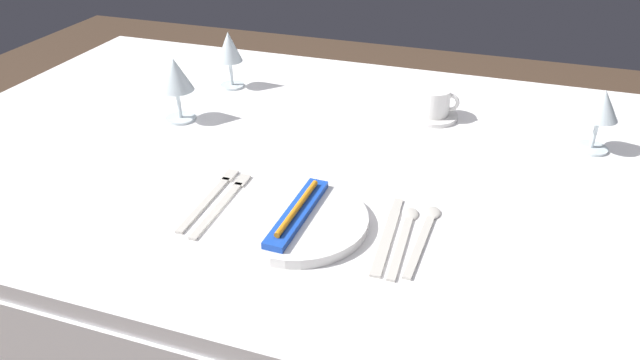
{
  "coord_description": "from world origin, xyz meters",
  "views": [
    {
      "loc": [
        0.32,
        -1.02,
        1.31
      ],
      "look_at": [
        0.03,
        -0.15,
        0.76
      ],
      "focal_mm": 32.45,
      "sensor_mm": 36.0,
      "label": 1
    }
  ],
  "objects_px": {
    "fork_outer": "(224,202)",
    "coffee_cup_left": "(434,102)",
    "spoon_soup": "(405,232)",
    "wine_glass_centre": "(229,50)",
    "spoon_dessert": "(425,231)",
    "fork_inner": "(211,196)",
    "wine_glass_right": "(601,109)",
    "toothbrush_package": "(297,212)",
    "wine_glass_left": "(175,77)",
    "dinner_knife": "(387,236)",
    "dinner_plate": "(298,220)"
  },
  "relations": [
    {
      "from": "fork_inner",
      "to": "coffee_cup_left",
      "type": "xyz_separation_m",
      "value": [
        0.33,
        0.48,
        0.04
      ]
    },
    {
      "from": "dinner_plate",
      "to": "spoon_soup",
      "type": "relative_size",
      "value": 1.19
    },
    {
      "from": "spoon_dessert",
      "to": "wine_glass_left",
      "type": "distance_m",
      "value": 0.68
    },
    {
      "from": "spoon_soup",
      "to": "spoon_dessert",
      "type": "relative_size",
      "value": 0.98
    },
    {
      "from": "fork_inner",
      "to": "wine_glass_centre",
      "type": "bearing_deg",
      "value": 111.89
    },
    {
      "from": "spoon_dessert",
      "to": "wine_glass_right",
      "type": "xyz_separation_m",
      "value": [
        0.28,
        0.4,
        0.09
      ]
    },
    {
      "from": "dinner_knife",
      "to": "spoon_dessert",
      "type": "xyz_separation_m",
      "value": [
        0.06,
        0.03,
        -0.0
      ]
    },
    {
      "from": "wine_glass_right",
      "to": "wine_glass_left",
      "type": "bearing_deg",
      "value": -170.94
    },
    {
      "from": "fork_outer",
      "to": "fork_inner",
      "type": "height_order",
      "value": "same"
    },
    {
      "from": "spoon_dessert",
      "to": "coffee_cup_left",
      "type": "xyz_separation_m",
      "value": [
        -0.06,
        0.46,
        0.04
      ]
    },
    {
      "from": "spoon_soup",
      "to": "wine_glass_centre",
      "type": "height_order",
      "value": "wine_glass_centre"
    },
    {
      "from": "wine_glass_right",
      "to": "dinner_plate",
      "type": "bearing_deg",
      "value": -137.45
    },
    {
      "from": "wine_glass_centre",
      "to": "toothbrush_package",
      "type": "bearing_deg",
      "value": -54.27
    },
    {
      "from": "wine_glass_right",
      "to": "spoon_dessert",
      "type": "bearing_deg",
      "value": -124.78
    },
    {
      "from": "wine_glass_left",
      "to": "spoon_soup",
      "type": "bearing_deg",
      "value": -25.27
    },
    {
      "from": "coffee_cup_left",
      "to": "fork_outer",
      "type": "bearing_deg",
      "value": -121.57
    },
    {
      "from": "spoon_soup",
      "to": "coffee_cup_left",
      "type": "relative_size",
      "value": 2.03
    },
    {
      "from": "coffee_cup_left",
      "to": "wine_glass_centre",
      "type": "relative_size",
      "value": 0.68
    },
    {
      "from": "fork_inner",
      "to": "wine_glass_left",
      "type": "bearing_deg",
      "value": 128.87
    },
    {
      "from": "toothbrush_package",
      "to": "fork_inner",
      "type": "relative_size",
      "value": 0.97
    },
    {
      "from": "dinner_knife",
      "to": "wine_glass_left",
      "type": "xyz_separation_m",
      "value": [
        -0.56,
        0.3,
        0.1
      ]
    },
    {
      "from": "coffee_cup_left",
      "to": "wine_glass_right",
      "type": "relative_size",
      "value": 0.75
    },
    {
      "from": "dinner_plate",
      "to": "fork_outer",
      "type": "relative_size",
      "value": 1.11
    },
    {
      "from": "spoon_soup",
      "to": "wine_glass_centre",
      "type": "bearing_deg",
      "value": 138.38
    },
    {
      "from": "dinner_knife",
      "to": "spoon_soup",
      "type": "height_order",
      "value": "spoon_soup"
    },
    {
      "from": "fork_outer",
      "to": "coffee_cup_left",
      "type": "bearing_deg",
      "value": 58.43
    },
    {
      "from": "fork_outer",
      "to": "wine_glass_right",
      "type": "xyz_separation_m",
      "value": [
        0.64,
        0.43,
        0.09
      ]
    },
    {
      "from": "dinner_knife",
      "to": "wine_glass_left",
      "type": "height_order",
      "value": "wine_glass_left"
    },
    {
      "from": "toothbrush_package",
      "to": "spoon_soup",
      "type": "bearing_deg",
      "value": 10.3
    },
    {
      "from": "dinner_knife",
      "to": "spoon_dessert",
      "type": "bearing_deg",
      "value": 31.28
    },
    {
      "from": "fork_inner",
      "to": "coffee_cup_left",
      "type": "relative_size",
      "value": 2.17
    },
    {
      "from": "coffee_cup_left",
      "to": "toothbrush_package",
      "type": "bearing_deg",
      "value": -106.36
    },
    {
      "from": "fork_outer",
      "to": "wine_glass_left",
      "type": "xyz_separation_m",
      "value": [
        -0.26,
        0.29,
        0.1
      ]
    },
    {
      "from": "fork_inner",
      "to": "dinner_knife",
      "type": "height_order",
      "value": "same"
    },
    {
      "from": "toothbrush_package",
      "to": "coffee_cup_left",
      "type": "bearing_deg",
      "value": 73.64
    },
    {
      "from": "wine_glass_centre",
      "to": "fork_outer",
      "type": "bearing_deg",
      "value": -65.56
    },
    {
      "from": "fork_outer",
      "to": "spoon_soup",
      "type": "height_order",
      "value": "spoon_soup"
    },
    {
      "from": "wine_glass_right",
      "to": "wine_glass_centre",
      "type": "bearing_deg",
      "value": 174.81
    },
    {
      "from": "spoon_soup",
      "to": "coffee_cup_left",
      "type": "height_order",
      "value": "coffee_cup_left"
    },
    {
      "from": "dinner_plate",
      "to": "spoon_dessert",
      "type": "bearing_deg",
      "value": 12.47
    },
    {
      "from": "wine_glass_centre",
      "to": "dinner_knife",
      "type": "bearing_deg",
      "value": -44.1
    },
    {
      "from": "fork_outer",
      "to": "wine_glass_left",
      "type": "height_order",
      "value": "wine_glass_left"
    },
    {
      "from": "wine_glass_centre",
      "to": "wine_glass_left",
      "type": "xyz_separation_m",
      "value": [
        -0.02,
        -0.22,
        0.0
      ]
    },
    {
      "from": "wine_glass_left",
      "to": "dinner_plate",
      "type": "bearing_deg",
      "value": -37.26
    },
    {
      "from": "spoon_dessert",
      "to": "wine_glass_centre",
      "type": "bearing_deg",
      "value": 140.75
    },
    {
      "from": "coffee_cup_left",
      "to": "wine_glass_centre",
      "type": "distance_m",
      "value": 0.53
    },
    {
      "from": "toothbrush_package",
      "to": "spoon_soup",
      "type": "xyz_separation_m",
      "value": [
        0.18,
        0.03,
        -0.02
      ]
    },
    {
      "from": "spoon_soup",
      "to": "wine_glass_left",
      "type": "distance_m",
      "value": 0.65
    },
    {
      "from": "wine_glass_centre",
      "to": "fork_inner",
      "type": "bearing_deg",
      "value": -68.11
    },
    {
      "from": "fork_inner",
      "to": "wine_glass_right",
      "type": "xyz_separation_m",
      "value": [
        0.67,
        0.42,
        0.09
      ]
    }
  ]
}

